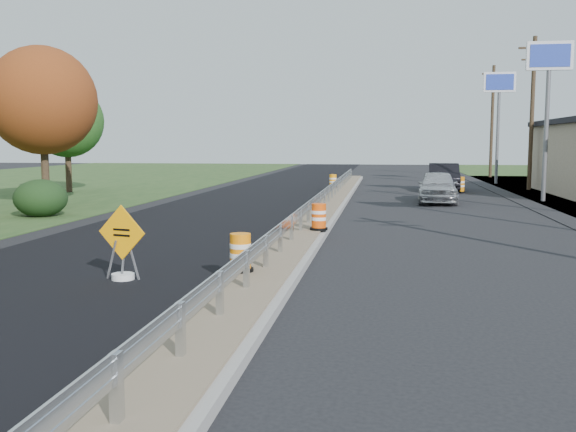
# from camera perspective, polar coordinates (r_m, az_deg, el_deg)

# --- Properties ---
(ground) EXTENTS (140.00, 140.00, 0.00)m
(ground) POSITION_cam_1_polar(r_m,az_deg,el_deg) (18.16, 0.32, -2.84)
(ground) COLOR black
(ground) RESTS_ON ground
(milled_overlay) EXTENTS (7.20, 120.00, 0.01)m
(milled_overlay) POSITION_cam_1_polar(r_m,az_deg,el_deg) (28.75, -5.51, 0.62)
(milled_overlay) COLOR black
(milled_overlay) RESTS_ON ground
(median) EXTENTS (1.60, 55.00, 0.23)m
(median) POSITION_cam_1_polar(r_m,az_deg,el_deg) (26.02, 2.85, 0.25)
(median) COLOR gray
(median) RESTS_ON ground
(guardrail) EXTENTS (0.10, 46.15, 0.72)m
(guardrail) POSITION_cam_1_polar(r_m,az_deg,el_deg) (26.95, 3.07, 1.78)
(guardrail) COLOR silver
(guardrail) RESTS_ON median
(pylon_sign_mid) EXTENTS (2.20, 0.30, 7.90)m
(pylon_sign_mid) POSITION_cam_1_polar(r_m,az_deg,el_deg) (34.83, 22.18, 11.87)
(pylon_sign_mid) COLOR slate
(pylon_sign_mid) RESTS_ON ground
(pylon_sign_north) EXTENTS (2.20, 0.30, 7.90)m
(pylon_sign_north) POSITION_cam_1_polar(r_m,az_deg,el_deg) (48.51, 18.26, 10.38)
(pylon_sign_north) COLOR slate
(pylon_sign_north) RESTS_ON ground
(utility_pole_nmid) EXTENTS (1.90, 0.26, 9.40)m
(utility_pole_nmid) POSITION_cam_1_polar(r_m,az_deg,el_deg) (42.72, 20.88, 8.77)
(utility_pole_nmid) COLOR #473523
(utility_pole_nmid) RESTS_ON ground
(utility_pole_north) EXTENTS (1.90, 0.26, 9.40)m
(utility_pole_north) POSITION_cam_1_polar(r_m,az_deg,el_deg) (57.46, 17.69, 8.21)
(utility_pole_north) COLOR #473523
(utility_pole_north) RESTS_ON ground
(hedge_north) EXTENTS (2.09, 2.09, 1.52)m
(hedge_north) POSITION_cam_1_polar(r_m,az_deg,el_deg) (27.42, -21.13, 1.50)
(hedge_north) COLOR black
(hedge_north) RESTS_ON ground
(tree_near_red) EXTENTS (4.95, 4.95, 7.35)m
(tree_near_red) POSITION_cam_1_polar(r_m,az_deg,el_deg) (31.86, -21.01, 9.54)
(tree_near_red) COLOR #473523
(tree_near_red) RESTS_ON ground
(tree_near_back) EXTENTS (4.29, 4.29, 6.37)m
(tree_near_back) POSITION_cam_1_polar(r_m,az_deg,el_deg) (40.29, -19.08, 7.97)
(tree_near_back) COLOR #473523
(tree_near_back) RESTS_ON ground
(caution_sign) EXTENTS (1.16, 0.49, 1.63)m
(caution_sign) POSITION_cam_1_polar(r_m,az_deg,el_deg) (14.33, -14.49, -3.90)
(caution_sign) COLOR white
(caution_sign) RESTS_ON ground
(barrel_median_near) EXTENTS (0.55, 0.55, 0.81)m
(barrel_median_near) POSITION_cam_1_polar(r_m,az_deg,el_deg) (13.69, -4.25, -3.32)
(barrel_median_near) COLOR black
(barrel_median_near) RESTS_ON median
(barrel_median_mid) EXTENTS (0.57, 0.57, 0.83)m
(barrel_median_mid) POSITION_cam_1_polar(r_m,az_deg,el_deg) (20.13, 2.76, -0.12)
(barrel_median_mid) COLOR black
(barrel_median_mid) RESTS_ON median
(barrel_median_far) EXTENTS (0.54, 0.54, 0.79)m
(barrel_median_far) POSITION_cam_1_polar(r_m,az_deg,el_deg) (39.36, 4.01, 3.11)
(barrel_median_far) COLOR black
(barrel_median_far) RESTS_ON median
(barrel_shoulder_mid) EXTENTS (0.64, 0.64, 0.94)m
(barrel_shoulder_mid) POSITION_cam_1_polar(r_m,az_deg,el_deg) (39.31, 15.04, 2.67)
(barrel_shoulder_mid) COLOR black
(barrel_shoulder_mid) RESTS_ON ground
(car_silver) EXTENTS (2.14, 4.76, 1.59)m
(car_silver) POSITION_cam_1_polar(r_m,az_deg,el_deg) (32.57, 13.16, 2.56)
(car_silver) COLOR #BBBBC0
(car_silver) RESTS_ON ground
(car_dark_mid) EXTENTS (2.07, 5.22, 1.69)m
(car_dark_mid) POSITION_cam_1_polar(r_m,az_deg,el_deg) (40.55, 13.67, 3.37)
(car_dark_mid) COLOR black
(car_dark_mid) RESTS_ON ground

